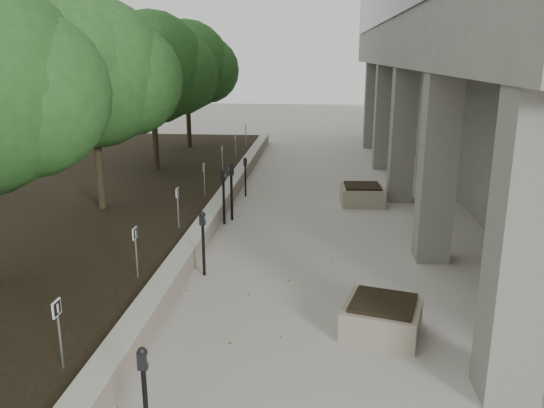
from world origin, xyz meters
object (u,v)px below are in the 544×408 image
(parking_meter_4, at_px, (224,197))
(crabapple_tree_4, at_px, (153,92))
(parking_meter_2, at_px, (203,244))
(parking_meter_3, at_px, (232,192))
(crabapple_tree_5, at_px, (187,84))
(planter_front, at_px, (382,317))
(planter_back, at_px, (362,194))
(parking_meter_5, at_px, (245,177))
(crabapple_tree_3, at_px, (94,105))
(parking_meter_1, at_px, (145,399))

(parking_meter_4, bearing_deg, crabapple_tree_4, 136.43)
(parking_meter_2, height_order, parking_meter_3, parking_meter_3)
(crabapple_tree_5, xyz_separation_m, planter_front, (6.78, -15.44, -2.85))
(parking_meter_4, bearing_deg, parking_meter_3, 80.56)
(crabapple_tree_4, distance_m, planter_back, 7.98)
(parking_meter_4, height_order, parking_meter_5, parking_meter_4)
(parking_meter_2, height_order, planter_back, parking_meter_2)
(parking_meter_5, xyz_separation_m, planter_front, (3.36, -8.51, -0.35))
(parking_meter_3, bearing_deg, crabapple_tree_3, 167.37)
(crabapple_tree_5, relative_size, parking_meter_4, 3.68)
(crabapple_tree_3, xyz_separation_m, parking_meter_4, (3.25, 0.12, -2.38))
(parking_meter_3, height_order, parking_meter_5, parking_meter_3)
(crabapple_tree_3, relative_size, crabapple_tree_4, 1.00)
(parking_meter_2, bearing_deg, planter_back, 65.35)
(planter_front, bearing_deg, crabapple_tree_5, 113.72)
(parking_meter_3, bearing_deg, planter_back, 8.30)
(parking_meter_4, relative_size, parking_meter_5, 1.18)
(crabapple_tree_4, height_order, parking_meter_4, crabapple_tree_4)
(crabapple_tree_5, distance_m, parking_meter_1, 18.95)
(parking_meter_1, xyz_separation_m, parking_meter_5, (-0.41, 11.46, -0.02))
(parking_meter_2, relative_size, parking_meter_4, 0.92)
(crabapple_tree_4, height_order, parking_meter_1, crabapple_tree_4)
(parking_meter_2, distance_m, parking_meter_5, 6.43)
(crabapple_tree_5, xyz_separation_m, parking_meter_4, (3.25, -9.88, -2.38))
(crabapple_tree_3, distance_m, crabapple_tree_5, 10.00)
(parking_meter_1, bearing_deg, crabapple_tree_3, 107.16)
(crabapple_tree_5, distance_m, planter_back, 10.66)
(planter_front, bearing_deg, parking_meter_4, 122.42)
(parking_meter_5, relative_size, planter_back, 1.00)
(crabapple_tree_3, relative_size, parking_meter_2, 4.01)
(parking_meter_3, bearing_deg, planter_front, -81.11)
(parking_meter_5, bearing_deg, parking_meter_1, -99.94)
(planter_back, bearing_deg, crabapple_tree_3, -160.33)
(parking_meter_1, relative_size, parking_meter_2, 0.95)
(crabapple_tree_5, bearing_deg, parking_meter_5, -63.70)
(parking_meter_1, xyz_separation_m, planter_front, (2.94, 2.95, -0.37))
(parking_meter_1, relative_size, parking_meter_5, 1.03)
(crabapple_tree_3, bearing_deg, crabapple_tree_4, 90.00)
(planter_front, bearing_deg, parking_meter_5, 111.53)
(crabapple_tree_5, distance_m, parking_meter_5, 8.12)
(crabapple_tree_4, bearing_deg, parking_meter_1, -74.00)
(parking_meter_3, xyz_separation_m, parking_meter_4, (-0.15, -0.37, -0.05))
(parking_meter_5, bearing_deg, planter_back, -20.73)
(parking_meter_5, bearing_deg, parking_meter_3, -102.59)
(parking_meter_5, height_order, planter_front, parking_meter_5)
(crabapple_tree_4, bearing_deg, parking_meter_2, -67.64)
(crabapple_tree_3, height_order, planter_front, crabapple_tree_3)
(crabapple_tree_3, bearing_deg, parking_meter_4, 2.15)
(crabapple_tree_4, xyz_separation_m, parking_meter_4, (3.25, -4.88, -2.38))
(parking_meter_5, xyz_separation_m, planter_back, (3.61, -0.55, -0.33))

